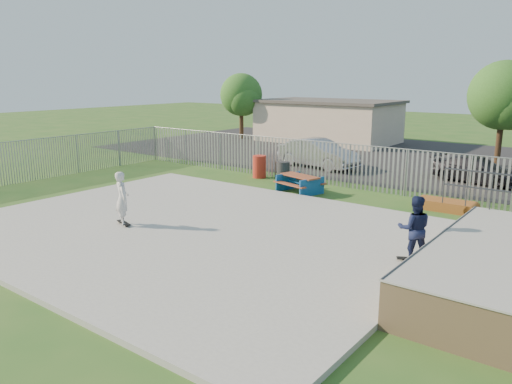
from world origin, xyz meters
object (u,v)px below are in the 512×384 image
Objects in this scene: picnic_table at (300,184)px; skater_white at (122,198)px; car_dark at (477,170)px; tree_mid at (504,96)px; trash_bin_grey at (283,172)px; car_silver at (318,153)px; skater_navy at (414,229)px; tree_left at (241,95)px; funbox at (446,205)px; trash_bin_red at (259,167)px.

skater_white reaches higher than picnic_table.
car_dark is 0.72× the size of tree_mid.
trash_bin_grey is 4.55m from car_silver.
tree_mid is at bearing 57.13° from trash_bin_grey.
trash_bin_grey is 11.20m from skater_navy.
car_dark is at bearing -111.40° from skater_navy.
car_dark is 0.81× the size of tree_left.
tree_mid is at bearing -82.04° from skater_white.
trash_bin_grey is at bearing -62.91° from skater_white.
skater_navy is at bearing -130.85° from car_silver.
tree_left is at bearing 81.22° from car_dark.
tree_left is 19.64m from tree_mid.
car_dark is 12.49m from skater_navy.
trash_bin_grey is 0.17× the size of tree_mid.
tree_mid is at bearing 12.87° from car_dark.
tree_mid is (5.34, 12.30, 3.54)m from picnic_table.
funbox is at bearing -103.82° from skater_white.
skater_navy is 9.21m from skater_white.
funbox is at bearing -166.26° from car_dark.
car_silver is (0.90, 4.23, 0.25)m from trash_bin_red.
trash_bin_red is at bearing 170.88° from trash_bin_grey.
skater_navy is (8.83, -6.86, 0.54)m from trash_bin_grey.
skater_navy reaches higher than picnic_table.
picnic_table is 2.20m from trash_bin_grey.
trash_bin_red is 0.23× the size of car_silver.
car_silver is 8.17m from car_dark.
tree_left is (-14.26, 13.62, 3.12)m from picnic_table.
tree_left reaches higher than skater_white.
trash_bin_red is at bearing -129.12° from tree_mid.
car_silver is 14.39m from tree_left.
skater_navy is (9.56, -11.35, 0.24)m from car_silver.
skater_navy is at bearing -84.46° from tree_mid.
tree_mid reaches higher than trash_bin_grey.
car_dark reaches higher than picnic_table.
tree_left is 28.78m from skater_navy.
car_dark is 2.35× the size of skater_navy.
car_silver is 1.13× the size of car_dark.
tree_left is 2.92× the size of skater_white.
skater_navy reaches higher than funbox.
picnic_table is 1.20× the size of skater_navy.
skater_white reaches higher than trash_bin_grey.
tree_left is (-12.49, 12.31, 3.01)m from trash_bin_grey.
car_dark is (8.99, 5.27, 0.07)m from trash_bin_red.
tree_mid is 18.17m from skater_navy.
funbox is 9.84m from car_silver.
tree_mid reaches higher than picnic_table.
skater_white is (-8.86, -2.52, 0.00)m from skater_navy.
skater_white reaches higher than car_dark.
tree_mid is 3.26× the size of skater_navy.
picnic_table is at bearing -147.71° from car_silver.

